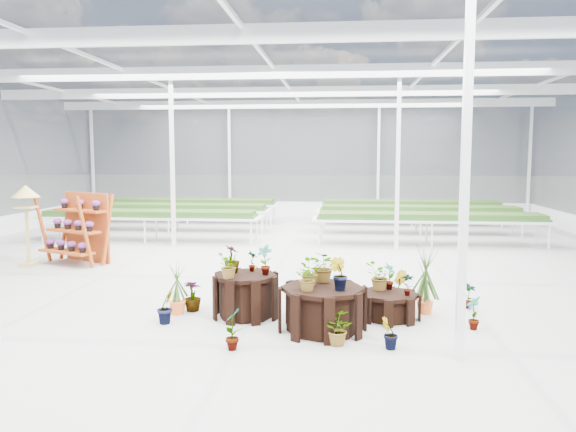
# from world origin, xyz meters

# --- Properties ---
(ground_plane) EXTENTS (24.00, 24.00, 0.00)m
(ground_plane) POSITION_xyz_m (0.00, 0.00, 0.00)
(ground_plane) COLOR gray
(ground_plane) RESTS_ON ground
(greenhouse_shell) EXTENTS (18.00, 24.00, 4.50)m
(greenhouse_shell) POSITION_xyz_m (0.00, 0.00, 2.25)
(greenhouse_shell) COLOR white
(greenhouse_shell) RESTS_ON ground
(steel_frame) EXTENTS (18.00, 24.00, 4.50)m
(steel_frame) POSITION_xyz_m (0.00, 0.00, 2.25)
(steel_frame) COLOR silver
(steel_frame) RESTS_ON ground
(nursery_benches) EXTENTS (16.00, 7.00, 0.84)m
(nursery_benches) POSITION_xyz_m (0.00, 7.20, 0.42)
(nursery_benches) COLOR silver
(nursery_benches) RESTS_ON ground
(plinth_tall) EXTENTS (1.24, 1.24, 0.67)m
(plinth_tall) POSITION_xyz_m (0.10, -2.45, 0.33)
(plinth_tall) COLOR black
(plinth_tall) RESTS_ON ground
(plinth_mid) EXTENTS (1.42, 1.42, 0.64)m
(plinth_mid) POSITION_xyz_m (1.30, -3.05, 0.32)
(plinth_mid) COLOR black
(plinth_mid) RESTS_ON ground
(plinth_low) EXTENTS (0.99, 0.99, 0.40)m
(plinth_low) POSITION_xyz_m (2.30, -2.35, 0.20)
(plinth_low) COLOR black
(plinth_low) RESTS_ON ground
(shelf_rack) EXTENTS (1.73, 1.38, 1.63)m
(shelf_rack) POSITION_xyz_m (-4.53, 1.41, 0.81)
(shelf_rack) COLOR #9A3D13
(shelf_rack) RESTS_ON ground
(bird_table) EXTENTS (0.45, 0.45, 1.84)m
(bird_table) POSITION_xyz_m (-5.45, 1.04, 0.92)
(bird_table) COLOR tan
(bird_table) RESTS_ON ground
(nursery_plants) EXTENTS (4.97, 2.85, 1.27)m
(nursery_plants) POSITION_xyz_m (1.13, -2.42, 0.53)
(nursery_plants) COLOR #274418
(nursery_plants) RESTS_ON ground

